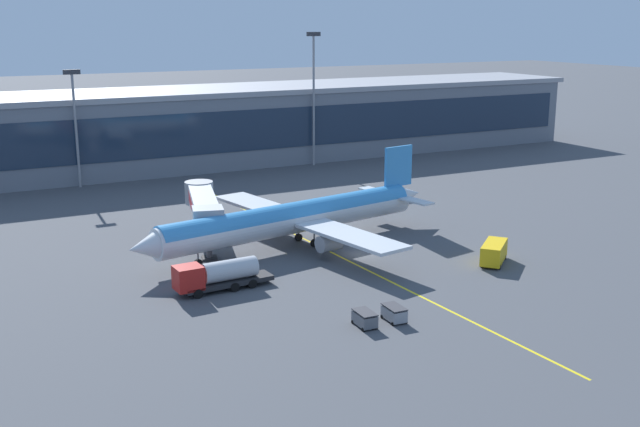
{
  "coord_description": "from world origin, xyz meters",
  "views": [
    {
      "loc": [
        -46.25,
        -77.85,
        28.02
      ],
      "look_at": [
        -2.95,
        4.79,
        4.5
      ],
      "focal_mm": 43.14,
      "sensor_mm": 36.0,
      "label": 1
    }
  ],
  "objects_px": {
    "main_airliner": "(294,218)",
    "baggage_cart_0": "(365,319)",
    "fuel_tanker": "(217,275)",
    "lavatory_truck": "(494,251)",
    "baggage_cart_1": "(394,313)"
  },
  "relations": [
    {
      "from": "fuel_tanker",
      "to": "baggage_cart_1",
      "type": "distance_m",
      "value": 19.96
    },
    {
      "from": "main_airliner",
      "to": "baggage_cart_0",
      "type": "height_order",
      "value": "main_airliner"
    },
    {
      "from": "main_airliner",
      "to": "lavatory_truck",
      "type": "bearing_deg",
      "value": -43.43
    },
    {
      "from": "lavatory_truck",
      "to": "fuel_tanker",
      "type": "bearing_deg",
      "value": 169.36
    },
    {
      "from": "main_airliner",
      "to": "fuel_tanker",
      "type": "distance_m",
      "value": 18.23
    },
    {
      "from": "lavatory_truck",
      "to": "baggage_cart_0",
      "type": "bearing_deg",
      "value": -157.78
    },
    {
      "from": "lavatory_truck",
      "to": "baggage_cart_0",
      "type": "height_order",
      "value": "lavatory_truck"
    },
    {
      "from": "main_airliner",
      "to": "lavatory_truck",
      "type": "xyz_separation_m",
      "value": [
        18.08,
        -17.12,
        -2.38
      ]
    },
    {
      "from": "main_airliner",
      "to": "fuel_tanker",
      "type": "bearing_deg",
      "value": -142.53
    },
    {
      "from": "fuel_tanker",
      "to": "baggage_cart_0",
      "type": "distance_m",
      "value": 18.09
    },
    {
      "from": "main_airliner",
      "to": "baggage_cart_0",
      "type": "bearing_deg",
      "value": -101.68
    },
    {
      "from": "baggage_cart_1",
      "to": "lavatory_truck",
      "type": "bearing_deg",
      "value": 25.62
    },
    {
      "from": "main_airliner",
      "to": "baggage_cart_1",
      "type": "bearing_deg",
      "value": -94.96
    },
    {
      "from": "fuel_tanker",
      "to": "baggage_cart_1",
      "type": "bearing_deg",
      "value": -52.85
    },
    {
      "from": "fuel_tanker",
      "to": "baggage_cart_1",
      "type": "xyz_separation_m",
      "value": [
        12.04,
        -15.89,
        -0.96
      ]
    }
  ]
}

